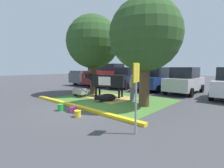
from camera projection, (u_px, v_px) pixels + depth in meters
name	position (u px, v px, depth m)	size (l,w,h in m)	color
ground_plane	(89.00, 108.00, 8.04)	(80.00, 80.00, 0.00)	#424247
grass_island	(113.00, 99.00, 10.14)	(6.75, 5.20, 0.02)	#477A33
curb_yellow	(76.00, 106.00, 8.10)	(7.95, 0.24, 0.12)	yellow
hay_bedding	(109.00, 98.00, 10.65)	(3.20, 2.40, 0.04)	tan
shade_tree_left	(93.00, 42.00, 11.77)	(3.85, 3.85, 5.78)	brown
shade_tree_right	(145.00, 35.00, 7.97)	(3.59, 3.59, 5.41)	#4C3823
cow_holstein	(107.00, 81.00, 10.87)	(3.07, 1.31, 1.56)	black
calf_lying	(106.00, 98.00, 9.45)	(0.98, 1.28, 0.48)	black
person_handler	(132.00, 87.00, 9.50)	(0.34, 0.48, 1.60)	slate
wheelbarrow	(80.00, 91.00, 10.96)	(1.61, 0.64, 0.63)	gray
parking_sign	(136.00, 85.00, 4.71)	(0.14, 0.44, 2.13)	#99999E
bucket_green	(60.00, 107.00, 7.48)	(0.28, 0.28, 0.31)	green
bucket_pink	(73.00, 109.00, 7.21)	(0.34, 0.34, 0.27)	#EA3893
bucket_yellow	(78.00, 114.00, 6.53)	(0.29, 0.29, 0.27)	yellow
pickup_truck_maroon	(93.00, 75.00, 19.40)	(2.23, 5.41, 2.42)	#4C5156
pickup_truck_black	(108.00, 76.00, 17.63)	(2.23, 5.41, 2.42)	maroon
sedan_blue	(128.00, 78.00, 15.98)	(2.03, 4.41, 2.02)	navy
hatchback_white	(156.00, 79.00, 14.11)	(2.03, 4.41, 2.02)	navy
sedan_silver	(185.00, 81.00, 12.45)	(2.03, 4.41, 2.02)	silver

